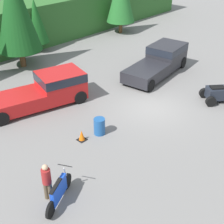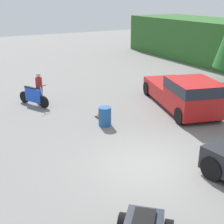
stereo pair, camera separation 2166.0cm
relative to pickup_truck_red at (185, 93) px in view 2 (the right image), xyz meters
The scene contains 6 objects.
ground_plane 6.27m from the pickup_truck_red, 52.39° to the right, with size 80.00×80.00×0.00m, color slate.
pickup_truck_red is the anchor object (origin of this frame).
dirt_bike 8.01m from the pickup_truck_red, 124.28° to the right, with size 2.00×1.13×1.21m.
rider_person 7.79m from the pickup_truck_red, 127.19° to the right, with size 0.44×0.44×1.71m.
traffic_cone 4.48m from the pickup_truck_red, 105.43° to the right, with size 0.42×0.42×0.55m.
steel_barrel 4.55m from the pickup_truck_red, 92.23° to the right, with size 0.58×0.58×0.88m.
Camera 2 is at (7.82, -5.68, 5.63)m, focal length 50.00 mm.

